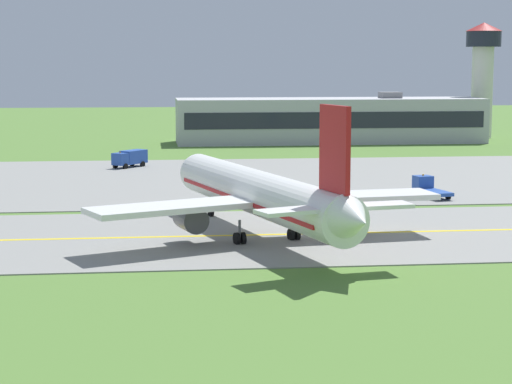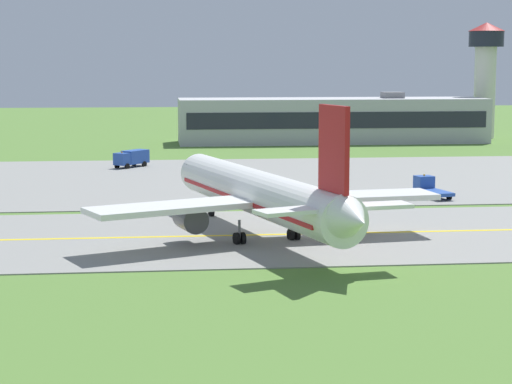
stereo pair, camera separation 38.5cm
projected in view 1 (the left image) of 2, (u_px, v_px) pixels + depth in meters
The scene contains 9 objects.
ground_plane at pixel (312, 235), 87.32m from camera, with size 500.00×500.00×0.00m, color #517A33.
taxiway_strip at pixel (312, 234), 87.31m from camera, with size 240.00×28.00×0.10m, color gray.
apron_pad at pixel (331, 178), 129.77m from camera, with size 140.00×52.00×0.10m, color gray.
taxiway_centreline at pixel (312, 234), 87.30m from camera, with size 220.00×0.60×0.01m, color yellow.
airplane_lead at pixel (261, 194), 84.36m from camera, with size 31.96×39.02×12.70m.
service_truck_baggage at pixel (428, 187), 111.47m from camera, with size 3.41×6.69×2.59m.
service_truck_fuel at pixel (130, 158), 142.23m from camera, with size 5.43×5.91×2.60m.
terminal_building at pixel (330, 120), 186.66m from camera, with size 60.55×13.43×9.91m.
control_tower at pixel (483, 68), 196.22m from camera, with size 7.60×7.60×23.93m.
Camera 1 is at (-14.90, -84.81, 15.91)m, focal length 66.23 mm.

